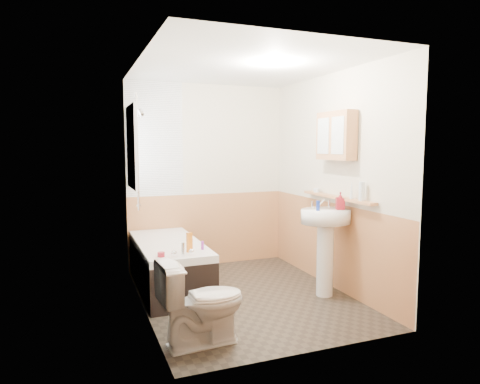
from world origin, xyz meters
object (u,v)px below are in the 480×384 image
bathtub (169,264)px  sink (325,234)px  toilet (202,303)px  pine_shelf (337,197)px  medicine_cabinet (336,136)px

bathtub → sink: sink is taller
toilet → sink: 1.76m
pine_shelf → medicine_cabinet: 0.69m
bathtub → medicine_cabinet: 2.41m
bathtub → sink: size_ratio=1.48×
sink → pine_shelf: pine_shelf is taller
bathtub → pine_shelf: bearing=-23.2°
pine_shelf → bathtub: bearing=156.8°
bathtub → pine_shelf: 2.08m
bathtub → toilet: bearing=-91.1°
toilet → medicine_cabinet: (1.77, 0.75, 1.42)m
toilet → sink: bearing=-72.0°
sink → pine_shelf: size_ratio=0.84×
toilet → sink: size_ratio=0.67×
medicine_cabinet → toilet: bearing=-157.0°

